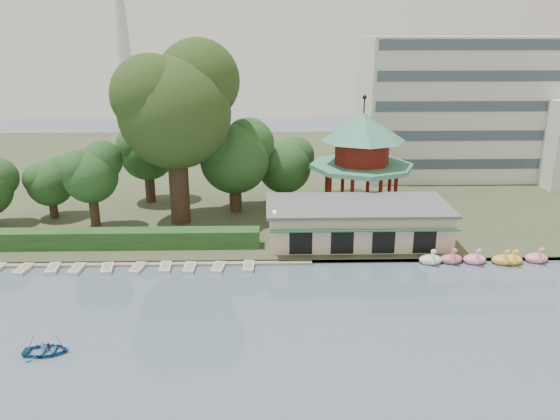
{
  "coord_description": "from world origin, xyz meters",
  "views": [
    {
      "loc": [
        0.81,
        -30.78,
        20.92
      ],
      "look_at": [
        2.0,
        18.0,
        5.0
      ],
      "focal_mm": 35.0,
      "sensor_mm": 36.0,
      "label": 1
    }
  ],
  "objects_px": {
    "dock": "(133,263)",
    "big_tree": "(176,103)",
    "boathouse": "(357,222)",
    "pavilion": "(362,152)",
    "rowboat_with_passengers": "(46,348)"
  },
  "relations": [
    {
      "from": "pavilion",
      "to": "rowboat_with_passengers",
      "type": "relative_size",
      "value": 2.99
    },
    {
      "from": "dock",
      "to": "rowboat_with_passengers",
      "type": "distance_m",
      "value": 15.35
    },
    {
      "from": "dock",
      "to": "rowboat_with_passengers",
      "type": "height_order",
      "value": "rowboat_with_passengers"
    },
    {
      "from": "rowboat_with_passengers",
      "to": "big_tree",
      "type": "bearing_deg",
      "value": 78.03
    },
    {
      "from": "boathouse",
      "to": "rowboat_with_passengers",
      "type": "relative_size",
      "value": 4.12
    },
    {
      "from": "dock",
      "to": "big_tree",
      "type": "distance_m",
      "value": 17.83
    },
    {
      "from": "dock",
      "to": "pavilion",
      "type": "height_order",
      "value": "pavilion"
    },
    {
      "from": "boathouse",
      "to": "pavilion",
      "type": "bearing_deg",
      "value": 78.72
    },
    {
      "from": "rowboat_with_passengers",
      "to": "dock",
      "type": "bearing_deg",
      "value": 81.07
    },
    {
      "from": "boathouse",
      "to": "big_tree",
      "type": "distance_m",
      "value": 22.89
    },
    {
      "from": "pavilion",
      "to": "rowboat_with_passengers",
      "type": "bearing_deg",
      "value": -131.37
    },
    {
      "from": "big_tree",
      "to": "rowboat_with_passengers",
      "type": "xyz_separation_m",
      "value": [
        -5.55,
        -26.16,
        -13.34
      ]
    },
    {
      "from": "dock",
      "to": "boathouse",
      "type": "distance_m",
      "value": 22.62
    },
    {
      "from": "dock",
      "to": "pavilion",
      "type": "xyz_separation_m",
      "value": [
        24.0,
        14.8,
        7.36
      ]
    },
    {
      "from": "boathouse",
      "to": "rowboat_with_passengers",
      "type": "height_order",
      "value": "boathouse"
    }
  ]
}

